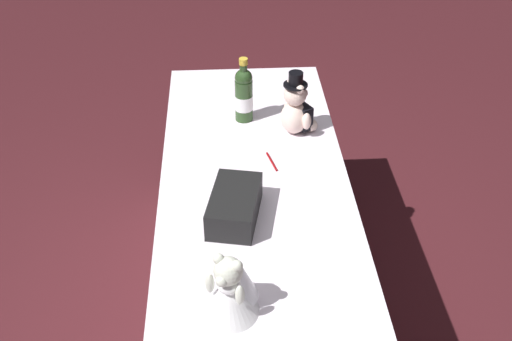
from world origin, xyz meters
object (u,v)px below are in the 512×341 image
at_px(signing_pen, 271,161).
at_px(teddy_bear_bride, 231,287).
at_px(champagne_bottle, 244,94).
at_px(gift_case_black, 235,206).
at_px(teddy_bear_groom, 297,110).

bearing_deg(signing_pen, teddy_bear_bride, 166.67).
xyz_separation_m(teddy_bear_bride, signing_pen, (0.73, -0.17, -0.08)).
relative_size(champagne_bottle, signing_pen, 2.22).
bearing_deg(teddy_bear_bride, signing_pen, -13.33).
relative_size(signing_pen, gift_case_black, 0.43).
bearing_deg(teddy_bear_groom, teddy_bear_bride, 162.90).
distance_m(teddy_bear_groom, signing_pen, 0.27).
height_order(champagne_bottle, gift_case_black, champagne_bottle).
xyz_separation_m(teddy_bear_groom, gift_case_black, (-0.54, 0.27, -0.05)).
relative_size(teddy_bear_bride, champagne_bottle, 0.78).
height_order(signing_pen, gift_case_black, gift_case_black).
height_order(champagne_bottle, signing_pen, champagne_bottle).
xyz_separation_m(teddy_bear_groom, signing_pen, (-0.22, 0.12, -0.10)).
xyz_separation_m(champagne_bottle, signing_pen, (-0.32, -0.09, -0.12)).
distance_m(signing_pen, gift_case_black, 0.36).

